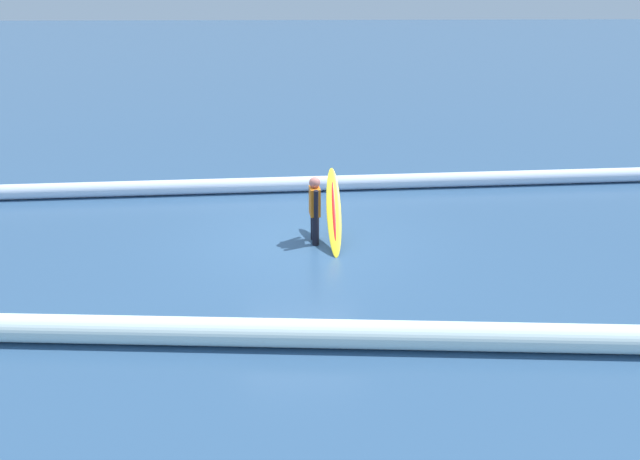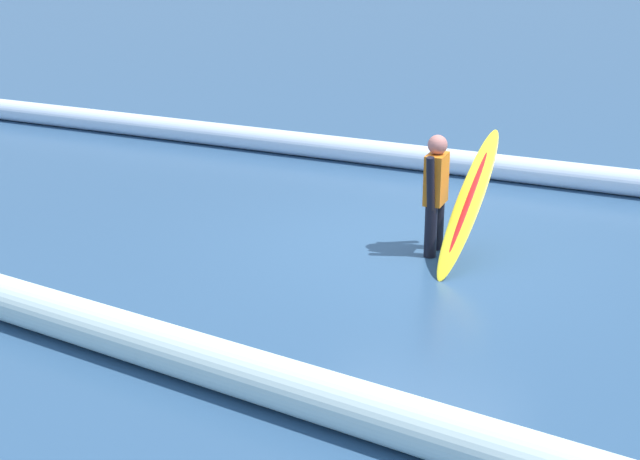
{
  "view_description": "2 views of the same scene",
  "coord_description": "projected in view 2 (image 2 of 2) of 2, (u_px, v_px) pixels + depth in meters",
  "views": [
    {
      "loc": [
        -0.01,
        11.89,
        5.11
      ],
      "look_at": [
        -0.33,
        1.58,
        0.87
      ],
      "focal_mm": 35.61,
      "sensor_mm": 36.0,
      "label": 1
    },
    {
      "loc": [
        -4.1,
        9.83,
        3.89
      ],
      "look_at": [
        -0.06,
        2.4,
        0.94
      ],
      "focal_mm": 54.55,
      "sensor_mm": 36.0,
      "label": 2
    }
  ],
  "objects": [
    {
      "name": "ground_plane",
      "position": [
        415.0,
        246.0,
        11.28
      ],
      "size": [
        124.01,
        124.01,
        0.0
      ],
      "primitive_type": "plane",
      "color": "#305277"
    },
    {
      "name": "surfer",
      "position": [
        436.0,
        188.0,
        10.84
      ],
      "size": [
        0.23,
        0.64,
        1.37
      ],
      "rotation": [
        0.0,
        0.0,
        1.67
      ],
      "color": "black",
      "rests_on": "ground_plane"
    },
    {
      "name": "surfboard",
      "position": [
        469.0,
        202.0,
        10.74
      ],
      "size": [
        0.31,
        1.69,
        1.34
      ],
      "color": "yellow",
      "rests_on": "ground_plane"
    },
    {
      "name": "wave_crest_foreground",
      "position": [
        481.0,
        165.0,
        13.95
      ],
      "size": [
        22.88,
        1.71,
        0.37
      ],
      "primitive_type": "cylinder",
      "rotation": [
        0.0,
        1.57,
        0.06
      ],
      "color": "white",
      "rests_on": "ground_plane"
    },
    {
      "name": "wave_crest_midground",
      "position": [
        76.0,
        320.0,
        8.82
      ],
      "size": [
        18.51,
        1.64,
        0.42
      ],
      "primitive_type": "cylinder",
      "rotation": [
        0.0,
        1.57,
        -0.07
      ],
      "color": "white",
      "rests_on": "ground_plane"
    }
  ]
}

